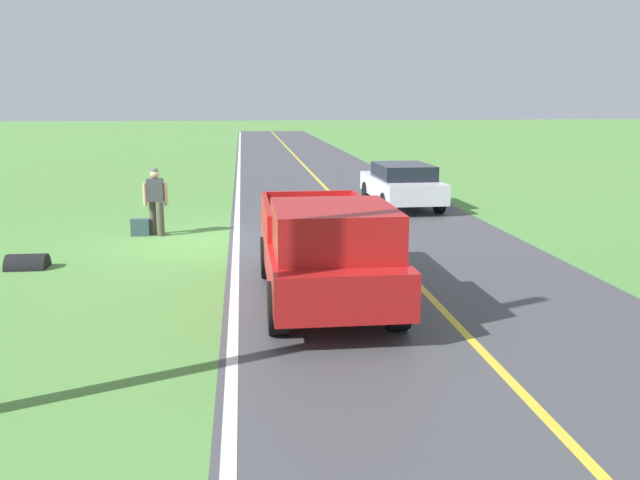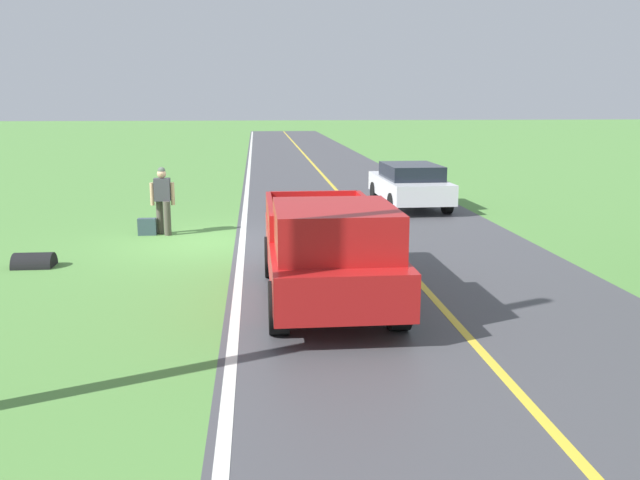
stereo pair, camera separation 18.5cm
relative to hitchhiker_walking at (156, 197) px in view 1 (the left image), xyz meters
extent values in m
plane|color=#568E42|center=(-1.14, 1.13, -0.98)|extent=(200.00, 200.00, 0.00)
cube|color=#47474C|center=(-5.47, 1.13, -0.98)|extent=(7.24, 120.00, 0.00)
cube|color=silver|center=(-2.03, 1.13, -0.98)|extent=(0.16, 117.60, 0.00)
cube|color=gold|center=(-5.47, 1.13, -0.98)|extent=(0.14, 117.60, 0.00)
cylinder|color=#4C473D|center=(-0.11, 0.15, -0.54)|extent=(0.18, 0.18, 0.88)
cylinder|color=#4C473D|center=(0.11, -0.09, -0.54)|extent=(0.18, 0.18, 0.88)
cube|color=#3F3F47|center=(0.00, 0.03, 0.19)|extent=(0.40, 0.26, 0.58)
sphere|color=tan|center=(0.00, 0.03, 0.59)|extent=(0.23, 0.23, 0.23)
sphere|color=#4C564C|center=(0.00, 0.03, 0.67)|extent=(0.20, 0.20, 0.20)
cube|color=black|center=(0.00, -0.17, 0.22)|extent=(0.32, 0.20, 0.44)
cylinder|color=tan|center=(-0.26, 0.05, 0.08)|extent=(0.10, 0.10, 0.58)
cylinder|color=tan|center=(0.26, 0.05, 0.08)|extent=(0.10, 0.10, 0.58)
cube|color=#384C56|center=(0.42, 0.08, -0.76)|extent=(0.46, 0.20, 0.44)
cube|color=#B21919|center=(-3.60, 6.11, -0.23)|extent=(2.02, 5.41, 0.70)
cube|color=#B21919|center=(-3.60, 7.29, 0.48)|extent=(1.85, 2.17, 0.72)
cube|color=black|center=(-3.60, 7.29, 0.55)|extent=(1.68, 1.30, 0.43)
cube|color=#B21919|center=(-4.53, 5.02, 0.34)|extent=(0.11, 3.02, 0.45)
cube|color=#B21919|center=(-2.65, 5.03, 0.34)|extent=(0.11, 3.02, 0.45)
cube|color=#B21919|center=(-3.59, 3.51, 0.34)|extent=(1.84, 0.11, 0.45)
cylinder|color=black|center=(-4.50, 7.85, -0.58)|extent=(0.30, 0.80, 0.80)
cylinder|color=black|center=(-2.70, 7.86, -0.58)|extent=(0.30, 0.80, 0.80)
cylinder|color=black|center=(-4.49, 4.55, -0.58)|extent=(0.30, 0.80, 0.80)
cylinder|color=black|center=(-2.69, 4.56, -0.58)|extent=(0.30, 0.80, 0.80)
cube|color=silver|center=(-7.33, -3.88, -0.34)|extent=(1.95, 4.44, 0.62)
cube|color=black|center=(-7.34, -3.68, 0.20)|extent=(1.68, 2.41, 0.46)
cylinder|color=black|center=(-6.46, -5.26, -0.65)|extent=(0.25, 0.67, 0.66)
cylinder|color=black|center=(-8.15, -5.30, -0.65)|extent=(0.25, 0.67, 0.66)
cylinder|color=black|center=(-6.52, -2.46, -0.65)|extent=(0.25, 0.67, 0.66)
cylinder|color=black|center=(-8.21, -2.50, -0.65)|extent=(0.25, 0.67, 0.66)
cylinder|color=black|center=(2.25, 3.29, -0.98)|extent=(0.80, 0.60, 0.60)
camera|label=1|loc=(-2.23, 17.41, 2.44)|focal=37.77mm
camera|label=2|loc=(-2.41, 17.43, 2.44)|focal=37.77mm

